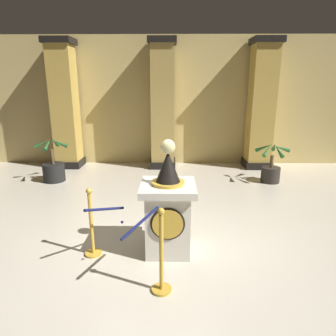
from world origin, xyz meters
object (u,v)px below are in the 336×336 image
stanchion_near (92,232)px  potted_palm_left (54,169)px  pedestal_clock (168,210)px  stanchion_far (161,263)px  potted_palm_right (271,169)px

stanchion_near → potted_palm_left: size_ratio=0.89×
stanchion_near → potted_palm_left: (-1.84, 3.36, -0.04)m
pedestal_clock → potted_palm_left: bearing=132.0°
stanchion_near → potted_palm_left: potted_palm_left is taller
stanchion_near → potted_palm_left: bearing=118.7°
stanchion_far → potted_palm_right: 4.87m
pedestal_clock → potted_palm_right: bearing=52.2°
pedestal_clock → stanchion_near: (-1.08, -0.12, -0.29)m
stanchion_far → potted_palm_left: (-2.85, 4.14, -0.06)m
potted_palm_left → potted_palm_right: potted_palm_left is taller
pedestal_clock → stanchion_near: 1.12m
stanchion_far → potted_palm_right: stanchion_far is taller
pedestal_clock → potted_palm_right: size_ratio=1.61×
pedestal_clock → stanchion_near: bearing=-173.6°
stanchion_near → pedestal_clock: bearing=6.4°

